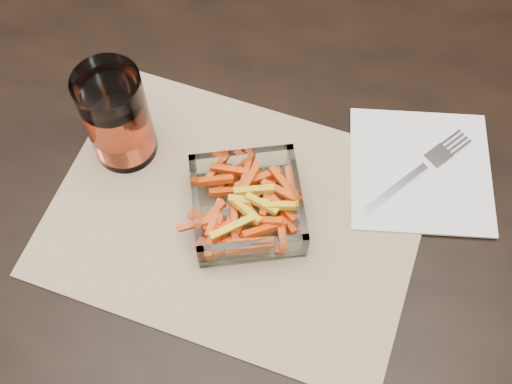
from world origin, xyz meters
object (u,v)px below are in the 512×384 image
(tumbler, at_px, (118,119))
(fork, at_px, (420,170))
(dining_table, at_px, (267,256))
(glass_bowl, at_px, (247,207))

(tumbler, distance_m, fork, 0.39)
(dining_table, bearing_deg, tumbler, 158.76)
(dining_table, relative_size, glass_bowl, 9.77)
(tumbler, xyz_separation_m, fork, (0.38, 0.04, -0.06))
(fork, bearing_deg, glass_bowl, -112.90)
(glass_bowl, relative_size, fork, 1.09)
(glass_bowl, bearing_deg, tumbler, 159.75)
(glass_bowl, height_order, tumbler, tumbler)
(glass_bowl, xyz_separation_m, fork, (0.20, 0.10, -0.02))
(dining_table, xyz_separation_m, fork, (0.18, 0.12, 0.10))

